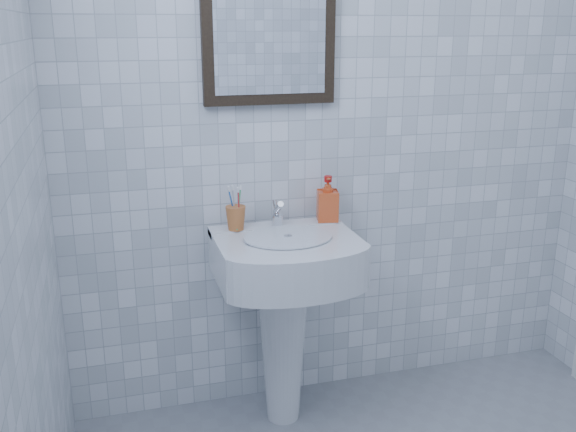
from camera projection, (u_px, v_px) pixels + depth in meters
name	position (u px, v px, depth m)	size (l,w,h in m)	color
wall_back	(339.00, 99.00, 2.50)	(2.20, 0.02, 2.50)	white
washbasin	(284.00, 297.00, 2.44)	(0.52, 0.38, 0.80)	white
faucet	(277.00, 215.00, 2.44)	(0.04, 0.10, 0.11)	silver
toothbrush_cup	(236.00, 218.00, 2.39)	(0.08, 0.08, 0.09)	#BB652F
soap_dispenser	(328.00, 198.00, 2.50)	(0.08, 0.08, 0.18)	red
wall_mirror	(269.00, 18.00, 2.33)	(0.50, 0.04, 0.62)	black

